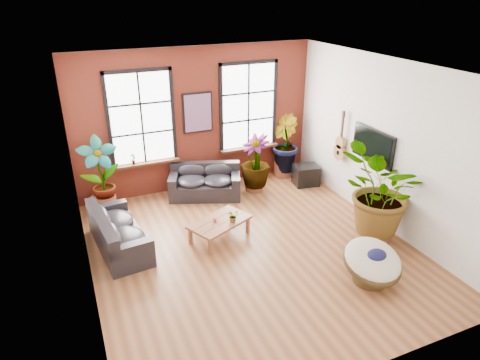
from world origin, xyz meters
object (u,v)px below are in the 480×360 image
Objects in this scene: coffee_table at (220,223)px; papasan_chair at (372,262)px; sofa_left at (117,233)px; sofa_back at (205,182)px.

papasan_chair is at bearing -75.47° from coffee_table.
sofa_left reaches higher than coffee_table.
papasan_chair is (1.93, -2.37, 0.05)m from coffee_table.
coffee_table is 1.32× the size of papasan_chair.
coffee_table is at bearing -108.50° from sofa_left.
sofa_left is (-2.35, -1.55, -0.01)m from sofa_back.
coffee_table is at bearing 127.54° from papasan_chair.
papasan_chair reaches higher than coffee_table.
papasan_chair is at bearing -48.95° from sofa_back.
sofa_back is 1.33× the size of coffee_table.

